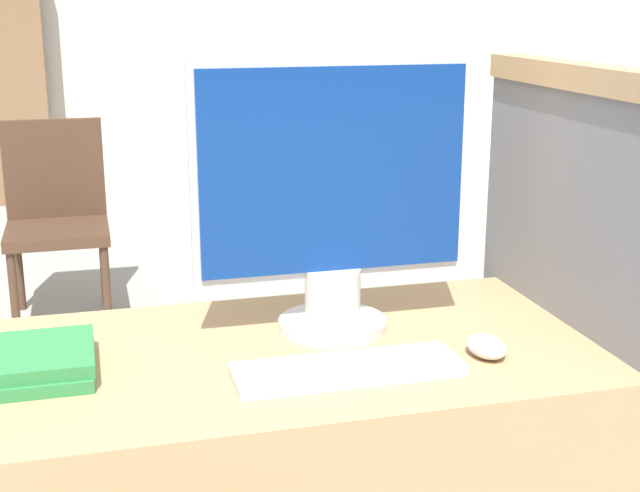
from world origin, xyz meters
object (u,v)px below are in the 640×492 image
object	(u,v)px
mouse	(486,346)
book_stack	(39,361)
far_chair	(57,211)
monitor	(333,200)
keyboard	(347,369)

from	to	relation	value
mouse	book_stack	distance (m)	0.80
book_stack	far_chair	world-z (taller)	far_chair
monitor	keyboard	distance (m)	0.34
book_stack	far_chair	bearing A→B (deg)	90.87
far_chair	keyboard	bearing A→B (deg)	-21.52
keyboard	monitor	bearing A→B (deg)	81.16
mouse	far_chair	bearing A→B (deg)	107.28
monitor	mouse	size ratio (longest dim) A/B	5.58
monitor	far_chair	bearing A→B (deg)	103.59
mouse	book_stack	bearing A→B (deg)	170.56
mouse	far_chair	world-z (taller)	far_chair
mouse	book_stack	world-z (taller)	book_stack
far_chair	book_stack	bearing A→B (deg)	-32.45
keyboard	book_stack	distance (m)	0.54
book_stack	far_chair	distance (m)	2.54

